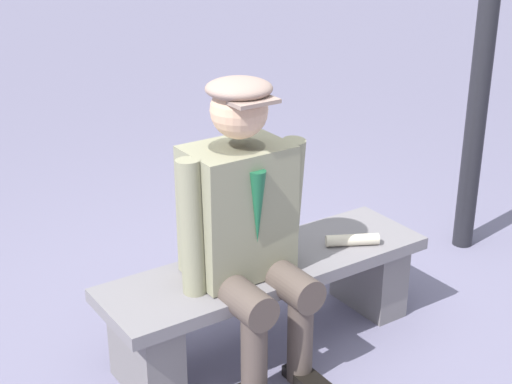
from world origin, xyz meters
TOP-DOWN VIEW (x-y plane):
  - ground_plane at (0.00, 0.00)m, footprint 30.00×30.00m
  - bench at (0.00, 0.00)m, footprint 1.54×0.45m
  - seated_man at (0.16, 0.06)m, footprint 0.59×0.63m
  - rolled_magazine at (-0.42, 0.08)m, footprint 0.24×0.16m

SIDE VIEW (x-z plane):
  - ground_plane at x=0.00m, z-range 0.00..0.00m
  - bench at x=0.00m, z-range 0.07..0.49m
  - rolled_magazine at x=-0.42m, z-range 0.42..0.48m
  - seated_man at x=0.16m, z-range 0.05..1.33m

